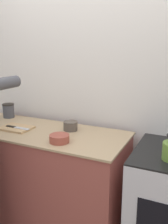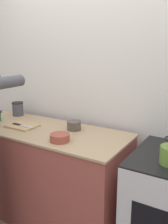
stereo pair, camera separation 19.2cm
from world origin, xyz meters
The scene contains 7 objects.
wall_back centered at (0.00, 0.74, 1.30)m, with size 8.00×0.05×2.60m.
counter centered at (-0.40, 0.32, 0.45)m, with size 1.65×0.66×0.91m.
cutting_board centered at (-0.60, 0.26, 0.92)m, with size 0.29×0.21×0.02m.
knife centered at (-0.57, 0.24, 0.93)m, with size 0.25×0.04×0.01m.
bowl_prep centered at (-0.12, 0.44, 0.95)m, with size 0.13×0.13×0.08m.
bowl_mixing centered at (-0.06, 0.14, 0.94)m, with size 0.16×0.16×0.06m.
canister_jar centered at (-0.93, 0.54, 0.98)m, with size 0.12×0.12×0.15m.
Camera 2 is at (1.08, -1.37, 1.64)m, focal length 40.00 mm.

